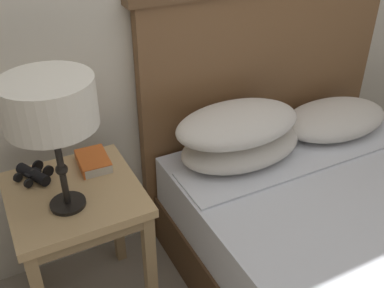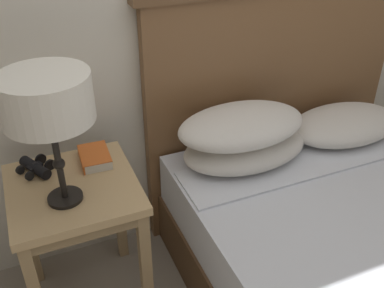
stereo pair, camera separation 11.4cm
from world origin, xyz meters
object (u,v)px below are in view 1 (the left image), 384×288
nightstand (77,211)px  bed (357,244)px  table_lamp (49,106)px  binoculars_pair (34,174)px  book_on_nightstand (93,161)px

nightstand → bed: bearing=-24.1°
table_lamp → binoculars_pair: (-0.08, 0.22, -0.39)m
table_lamp → binoculars_pair: bearing=109.9°
book_on_nightstand → binoculars_pair: 0.24m
nightstand → book_on_nightstand: (0.12, 0.13, 0.12)m
binoculars_pair → nightstand: bearing=-51.3°
nightstand → table_lamp: 0.52m
bed → table_lamp: (-1.11, 0.41, 0.75)m
bed → book_on_nightstand: bed is taller
table_lamp → binoculars_pair: table_lamp is taller
table_lamp → book_on_nightstand: (0.15, 0.20, -0.39)m
bed → book_on_nightstand: size_ratio=10.14×
nightstand → table_lamp: table_lamp is taller
bed → binoculars_pair: (-1.19, 0.63, 0.36)m
nightstand → table_lamp: size_ratio=1.31×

